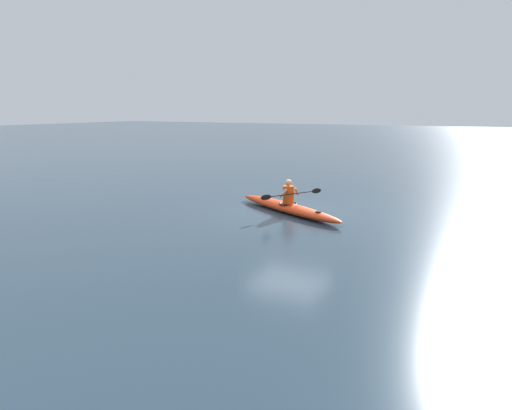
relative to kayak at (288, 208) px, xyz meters
name	(u,v)px	position (x,y,z in m)	size (l,w,h in m)	color
ground_plane	(290,212)	(-0.04, -0.13, -0.15)	(160.00, 160.00, 0.00)	#283D4C
kayak	(288,208)	(0.00, 0.00, 0.00)	(4.68, 2.89, 0.30)	red
kayaker	(289,193)	(-0.04, 0.02, 0.48)	(1.18, 2.18, 0.78)	#E04C14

